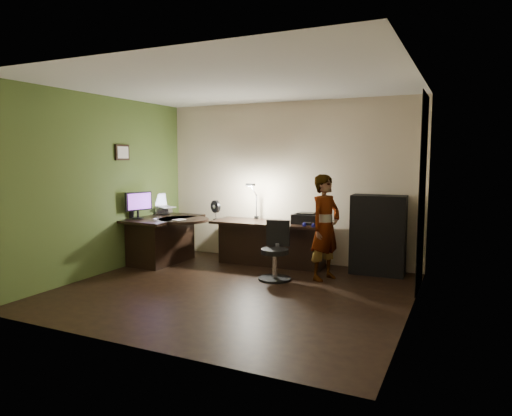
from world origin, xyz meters
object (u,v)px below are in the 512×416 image
at_px(office_chair, 275,251).
at_px(person, 325,227).
at_px(cabinet, 378,235).
at_px(monitor, 138,209).
at_px(desk_left, 164,240).
at_px(desk_right, 270,244).

relative_size(office_chair, person, 0.56).
bearing_deg(cabinet, person, -137.60).
distance_m(monitor, person, 3.05).
relative_size(desk_left, person, 0.87).
xyz_separation_m(desk_left, cabinet, (3.41, 0.77, 0.22)).
distance_m(cabinet, monitor, 3.83).
xyz_separation_m(monitor, office_chair, (2.36, 0.13, -0.51)).
relative_size(cabinet, office_chair, 1.42).
height_order(desk_left, person, person).
xyz_separation_m(desk_right, office_chair, (0.42, -0.81, 0.06)).
height_order(desk_left, monitor, monitor).
bearing_deg(person, monitor, 121.55).
relative_size(monitor, office_chair, 0.56).
bearing_deg(person, cabinet, -22.64).
height_order(desk_left, office_chair, office_chair).
distance_m(desk_left, person, 2.80).
bearing_deg(desk_left, office_chair, -4.03).
xyz_separation_m(desk_right, cabinet, (1.71, 0.18, 0.24)).
relative_size(cabinet, person, 0.79).
bearing_deg(desk_right, cabinet, 3.70).
relative_size(desk_left, cabinet, 1.11).
bearing_deg(desk_right, office_chair, -64.66).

